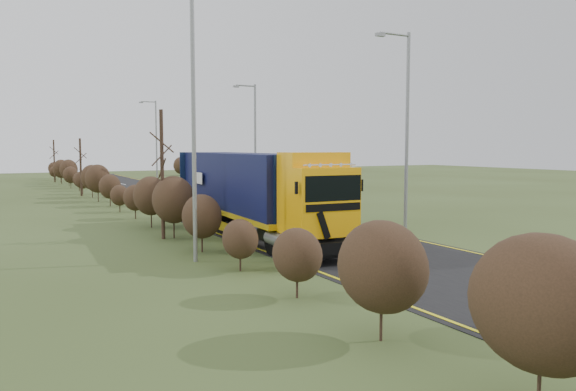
% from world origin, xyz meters
% --- Properties ---
extents(ground, '(160.00, 160.00, 0.00)m').
position_xyz_m(ground, '(0.00, 0.00, 0.00)').
color(ground, '#37451D').
rests_on(ground, ground).
extents(road, '(8.00, 120.00, 0.02)m').
position_xyz_m(road, '(0.00, 10.00, 0.01)').
color(road, black).
rests_on(road, ground).
extents(layby, '(6.00, 18.00, 0.02)m').
position_xyz_m(layby, '(6.50, 20.00, 0.01)').
color(layby, '#292724').
rests_on(layby, ground).
extents(lane_markings, '(7.52, 116.00, 0.01)m').
position_xyz_m(lane_markings, '(0.00, 9.69, 0.03)').
color(lane_markings, yellow).
rests_on(lane_markings, road).
extents(hedgerow, '(2.24, 102.04, 6.05)m').
position_xyz_m(hedgerow, '(-6.00, 7.89, 1.62)').
color(hedgerow, '#2F2015').
rests_on(hedgerow, ground).
extents(lorry, '(3.05, 14.90, 4.13)m').
position_xyz_m(lorry, '(-2.71, 2.27, 2.34)').
color(lorry, black).
rests_on(lorry, ground).
extents(car_red_hatchback, '(1.64, 4.03, 1.37)m').
position_xyz_m(car_red_hatchback, '(6.58, 19.53, 0.69)').
color(car_red_hatchback, maroon).
rests_on(car_red_hatchback, ground).
extents(car_blue_sedan, '(3.69, 4.10, 1.35)m').
position_xyz_m(car_blue_sedan, '(7.17, 24.39, 0.68)').
color(car_blue_sedan, '#091134').
rests_on(car_blue_sedan, ground).
extents(streetlight_near, '(2.13, 0.20, 10.06)m').
position_xyz_m(streetlight_near, '(5.14, 0.69, 5.57)').
color(streetlight_near, gray).
rests_on(streetlight_near, ground).
extents(streetlight_mid, '(2.00, 0.19, 9.39)m').
position_xyz_m(streetlight_mid, '(5.68, 20.24, 5.19)').
color(streetlight_mid, gray).
rests_on(streetlight_mid, ground).
extents(streetlight_far, '(2.09, 0.20, 9.88)m').
position_xyz_m(streetlight_far, '(4.47, 46.33, 5.47)').
color(streetlight_far, gray).
rests_on(streetlight_far, ground).
extents(left_pole, '(0.16, 0.16, 9.75)m').
position_xyz_m(left_pole, '(-6.86, -1.69, 4.87)').
color(left_pole, gray).
rests_on(left_pole, ground).
extents(speed_sign, '(0.65, 0.10, 2.36)m').
position_xyz_m(speed_sign, '(4.20, 9.60, 1.66)').
color(speed_sign, gray).
rests_on(speed_sign, ground).
extents(warning_board, '(0.77, 0.11, 2.03)m').
position_xyz_m(warning_board, '(4.37, 21.02, 1.25)').
color(warning_board, gray).
rests_on(warning_board, ground).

